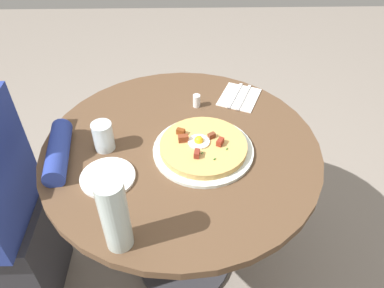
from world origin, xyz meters
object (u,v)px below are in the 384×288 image
dining_table (182,180)px  pizza_plate (203,150)px  water_glass (103,136)px  breakfast_pizza (203,146)px  water_bottle (115,215)px  knife (244,97)px  salt_shaker (197,101)px  bread_plate (108,177)px  fork (235,95)px

dining_table → pizza_plate: size_ratio=2.82×
pizza_plate → dining_table: bearing=67.8°
dining_table → water_glass: 0.34m
breakfast_pizza → water_bottle: 0.43m
breakfast_pizza → water_glass: (0.02, 0.33, 0.03)m
water_glass → dining_table: bearing=-88.8°
knife → salt_shaker: bearing=-53.1°
salt_shaker → pizza_plate: bearing=-176.7°
breakfast_pizza → bread_plate: breakfast_pizza is taller
pizza_plate → water_bottle: 0.43m
salt_shaker → bread_plate: bearing=142.5°
fork → dining_table: bearing=-13.9°
dining_table → water_glass: (-0.01, 0.26, 0.22)m
knife → water_glass: (-0.28, 0.51, 0.04)m
dining_table → knife: 0.41m
water_glass → salt_shaker: bearing=-53.7°
water_bottle → bread_plate: bearing=16.3°
bread_plate → fork: 0.62m
dining_table → breakfast_pizza: breakfast_pizza is taller
bread_plate → knife: 0.64m
water_bottle → salt_shaker: size_ratio=4.61×
pizza_plate → fork: 0.35m
breakfast_pizza → water_bottle: size_ratio=1.26×
dining_table → bread_plate: (-0.15, 0.23, 0.18)m
dining_table → water_glass: bearing=91.2°
pizza_plate → water_glass: bearing=85.7°
bread_plate → fork: (0.44, -0.44, 0.00)m
bread_plate → fork: size_ratio=0.95×
fork → pizza_plate: bearing=-0.9°
breakfast_pizza → water_glass: 0.33m
pizza_plate → salt_shaker: 0.26m
dining_table → bread_plate: bread_plate is taller
breakfast_pizza → water_bottle: bearing=146.2°
knife → water_glass: water_glass is taller
knife → dining_table: bearing=-19.3°
bread_plate → fork: bread_plate is taller
water_glass → salt_shaker: 0.39m
dining_table → knife: (0.27, -0.25, 0.18)m
pizza_plate → fork: pizza_plate is taller
fork → knife: size_ratio=1.00×
pizza_plate → breakfast_pizza: size_ratio=1.16×
knife → salt_shaker: salt_shaker is taller
water_bottle → knife: bearing=-32.0°
water_bottle → salt_shaker: (0.61, -0.22, -0.09)m
bread_plate → water_bottle: water_bottle is taller
dining_table → bread_plate: 0.32m
bread_plate → water_glass: bearing=11.5°
bread_plate → pizza_plate: bearing=-68.8°
dining_table → fork: 0.40m
fork → water_bottle: size_ratio=0.78×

